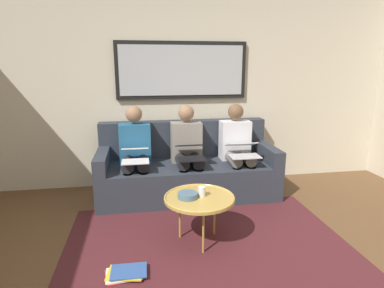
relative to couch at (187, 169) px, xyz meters
The scene contains 14 objects.
wall_rear 1.10m from the couch, 90.00° to the right, with size 6.00×0.12×2.60m, color beige.
area_rug 1.30m from the couch, 90.00° to the left, with size 2.60×1.80×0.01m, color #4C1E23.
couch is the anchor object (origin of this frame).
framed_mirror 1.30m from the couch, 90.00° to the right, with size 1.72×0.05×0.74m.
coffee_table 1.23m from the couch, 86.93° to the left, with size 0.65×0.65×0.46m.
cup 1.21m from the couch, 88.11° to the left, with size 0.07×0.07×0.09m, color silver.
bowl 1.24m from the couch, 81.91° to the left, with size 0.18×0.18×0.05m, color slate.
person_left 0.71m from the couch, behind, with size 0.38×0.58×1.14m.
laptop_silver 0.78m from the couch, 154.55° to the left, with size 0.36×0.37×0.16m.
person_middle 0.31m from the couch, 90.00° to the left, with size 0.38×0.58×1.14m.
laptop_black 0.44m from the couch, 90.00° to the left, with size 0.32×0.39×0.17m.
person_right 0.71m from the couch, ahead, with size 0.38×0.58×1.14m.
laptop_white 0.78m from the couch, 25.85° to the left, with size 0.30×0.35×0.15m.
magazine_stack 1.81m from the couch, 65.78° to the left, with size 0.34×0.25×0.04m.
Camera 1 is at (0.58, 1.78, 1.62)m, focal length 30.05 mm.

